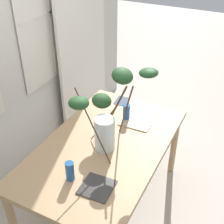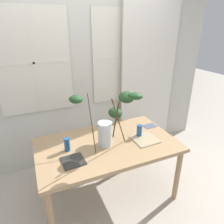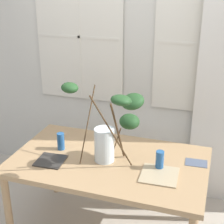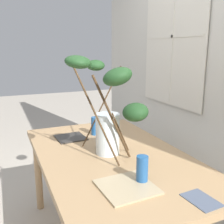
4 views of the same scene
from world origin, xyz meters
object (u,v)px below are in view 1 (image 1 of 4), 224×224
at_px(dining_table, 104,151).
at_px(plate_square_right, 137,120).
at_px(vase_with_branches, 108,113).
at_px(drinking_glass_blue_left, 70,171).
at_px(plate_square_left, 97,187).
at_px(drinking_glass_blue_right, 126,112).

xyz_separation_m(dining_table, plate_square_right, (0.43, -0.11, 0.08)).
height_order(vase_with_branches, drinking_glass_blue_left, vase_with_branches).
height_order(dining_table, vase_with_branches, vase_with_branches).
distance_m(dining_table, plate_square_right, 0.45).
relative_size(drinking_glass_blue_left, plate_square_left, 0.68).
bearing_deg(plate_square_right, drinking_glass_blue_left, 170.62).
bearing_deg(vase_with_branches, drinking_glass_blue_right, 2.63).
bearing_deg(vase_with_branches, drinking_glass_blue_left, 172.42).
height_order(drinking_glass_blue_left, plate_square_left, drinking_glass_blue_left).
relative_size(dining_table, drinking_glass_blue_left, 10.56).
bearing_deg(vase_with_branches, plate_square_right, -11.44).
xyz_separation_m(vase_with_branches, plate_square_left, (-0.45, -0.15, -0.29)).
bearing_deg(plate_square_right, dining_table, 166.09).
xyz_separation_m(drinking_glass_blue_right, plate_square_right, (0.02, -0.10, -0.07)).
xyz_separation_m(vase_with_branches, drinking_glass_blue_right, (0.38, 0.02, -0.22)).
bearing_deg(dining_table, drinking_glass_blue_right, -1.03).
relative_size(drinking_glass_blue_right, plate_square_left, 0.68).
bearing_deg(dining_table, plate_square_right, -13.91).
distance_m(dining_table, plate_square_left, 0.47).
distance_m(vase_with_branches, drinking_glass_blue_left, 0.52).
bearing_deg(vase_with_branches, plate_square_left, -162.29).
bearing_deg(dining_table, plate_square_left, -158.33).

